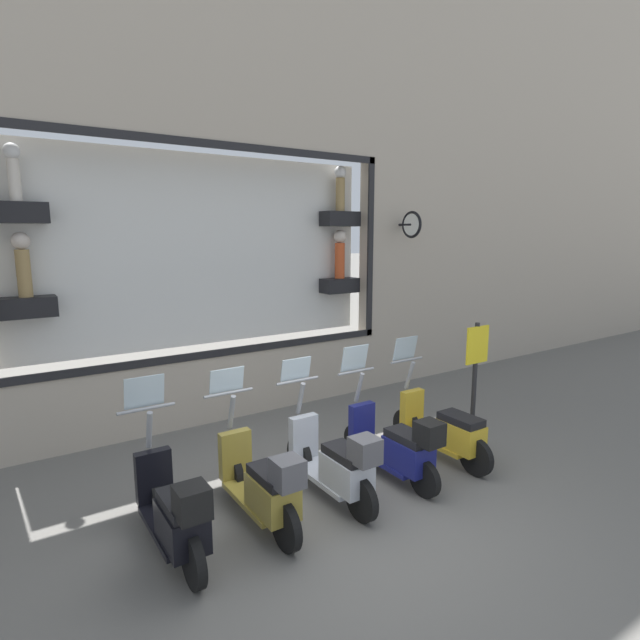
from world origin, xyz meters
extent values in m
plane|color=#66635E|center=(0.00, 0.00, 0.00)|extent=(120.00, 120.00, 0.00)
cube|color=#ADA08E|center=(3.60, -10.59, 5.50)|extent=(0.40, 14.82, 10.99)
cube|color=#ADA08E|center=(3.60, 0.00, 0.56)|extent=(0.40, 6.36, 1.12)
cube|color=black|center=(3.39, 0.00, 4.45)|extent=(0.04, 6.36, 0.12)
cube|color=black|center=(3.39, 0.00, 1.18)|extent=(0.04, 6.36, 0.12)
cube|color=black|center=(3.39, -3.12, 2.81)|extent=(0.04, 0.12, 3.40)
cube|color=silver|center=(3.95, 0.00, 2.81)|extent=(0.04, 6.12, 3.16)
cube|color=black|center=(3.73, -2.65, 3.38)|extent=(0.36, 0.73, 0.28)
cylinder|color=#9E7F4C|center=(3.73, -2.65, 3.83)|extent=(0.17, 0.17, 0.62)
sphere|color=white|center=(3.73, -2.65, 4.25)|extent=(0.22, 0.22, 0.22)
cube|color=black|center=(3.73, 2.65, 3.38)|extent=(0.36, 0.73, 0.28)
cylinder|color=silver|center=(3.73, 2.65, 3.80)|extent=(0.15, 0.15, 0.55)
sphere|color=white|center=(3.73, 2.65, 4.17)|extent=(0.20, 0.20, 0.20)
cube|color=black|center=(3.73, -2.65, 2.10)|extent=(0.36, 0.73, 0.28)
cylinder|color=#CC4C23|center=(3.73, -2.65, 2.58)|extent=(0.19, 0.19, 0.68)
sphere|color=beige|center=(3.73, -2.65, 3.05)|extent=(0.25, 0.25, 0.25)
cube|color=black|center=(3.73, 2.65, 2.10)|extent=(0.36, 0.73, 0.28)
cylinder|color=#9E7F4C|center=(3.73, 2.65, 2.57)|extent=(0.18, 0.18, 0.65)
sphere|color=beige|center=(3.73, 2.65, 3.01)|extent=(0.23, 0.23, 0.23)
cylinder|color=black|center=(3.23, -3.86, 3.27)|extent=(0.35, 0.05, 0.05)
torus|color=black|center=(3.05, -3.86, 3.27)|extent=(0.52, 0.06, 0.52)
cylinder|color=white|center=(3.05, -3.86, 3.27)|extent=(0.43, 0.03, 0.43)
cylinder|color=black|center=(1.08, -2.00, 0.25)|extent=(0.50, 0.09, 0.50)
cylinder|color=black|center=(-0.22, -2.00, 0.25)|extent=(0.50, 0.09, 0.50)
cube|color=gold|center=(0.43, -2.00, 0.24)|extent=(1.02, 0.38, 0.06)
cube|color=gold|center=(0.05, -2.00, 0.45)|extent=(0.61, 0.35, 0.36)
cube|color=black|center=(0.05, -2.00, 0.68)|extent=(0.58, 0.31, 0.10)
cube|color=gold|center=(0.97, -2.00, 0.55)|extent=(0.12, 0.37, 0.56)
cylinder|color=gray|center=(1.04, -2.00, 1.04)|extent=(0.20, 0.06, 0.45)
cylinder|color=gray|center=(1.11, -2.00, 1.25)|extent=(0.04, 0.61, 0.04)
cube|color=silver|center=(1.15, -2.00, 1.43)|extent=(0.09, 0.42, 0.35)
cylinder|color=black|center=(1.10, -1.05, 0.22)|extent=(0.45, 0.09, 0.45)
cylinder|color=black|center=(-0.24, -1.05, 0.22)|extent=(0.45, 0.09, 0.45)
cube|color=navy|center=(0.43, -1.05, 0.21)|extent=(1.02, 0.38, 0.06)
cube|color=navy|center=(0.05, -1.05, 0.42)|extent=(0.61, 0.35, 0.36)
cube|color=black|center=(0.05, -1.05, 0.65)|extent=(0.58, 0.31, 0.10)
cube|color=navy|center=(0.97, -1.05, 0.52)|extent=(0.12, 0.37, 0.56)
cylinder|color=gray|center=(1.04, -1.05, 1.02)|extent=(0.20, 0.06, 0.45)
cylinder|color=gray|center=(1.11, -1.05, 1.23)|extent=(0.04, 0.60, 0.04)
cube|color=silver|center=(1.15, -1.05, 1.41)|extent=(0.09, 0.42, 0.36)
cube|color=black|center=(-0.29, -1.05, 0.81)|extent=(0.28, 0.28, 0.28)
cylinder|color=black|center=(1.08, -0.11, 0.25)|extent=(0.49, 0.09, 0.49)
cylinder|color=black|center=(-0.22, -0.11, 0.25)|extent=(0.49, 0.09, 0.49)
cube|color=#B7BCC6|center=(0.43, -0.11, 0.23)|extent=(1.02, 0.39, 0.06)
cube|color=#B7BCC6|center=(0.05, -0.11, 0.44)|extent=(0.61, 0.35, 0.36)
cube|color=black|center=(0.05, -0.11, 0.67)|extent=(0.58, 0.31, 0.10)
cube|color=#B7BCC6|center=(0.97, -0.11, 0.54)|extent=(0.12, 0.37, 0.56)
cylinder|color=gray|center=(1.04, -0.11, 1.04)|extent=(0.20, 0.06, 0.45)
cylinder|color=gray|center=(1.11, -0.11, 1.25)|extent=(0.04, 0.61, 0.04)
cube|color=silver|center=(1.15, -0.11, 1.40)|extent=(0.08, 0.42, 0.29)
cube|color=#4C4C51|center=(-0.27, -0.11, 0.83)|extent=(0.28, 0.28, 0.28)
cylinder|color=black|center=(1.07, 0.83, 0.26)|extent=(0.51, 0.09, 0.51)
cylinder|color=black|center=(-0.22, 0.83, 0.26)|extent=(0.51, 0.09, 0.51)
cube|color=olive|center=(0.43, 0.83, 0.24)|extent=(1.02, 0.38, 0.06)
cube|color=olive|center=(0.05, 0.83, 0.45)|extent=(0.61, 0.35, 0.36)
cube|color=black|center=(0.05, 0.83, 0.68)|extent=(0.58, 0.31, 0.10)
cube|color=olive|center=(0.97, 0.83, 0.55)|extent=(0.12, 0.37, 0.56)
cylinder|color=gray|center=(1.04, 0.83, 1.05)|extent=(0.20, 0.06, 0.45)
cylinder|color=gray|center=(1.11, 0.83, 1.26)|extent=(0.04, 0.60, 0.04)
cube|color=silver|center=(1.15, 0.83, 1.41)|extent=(0.08, 0.42, 0.29)
cube|color=#4C4C51|center=(-0.27, 0.83, 0.84)|extent=(0.28, 0.28, 0.28)
cylinder|color=black|center=(1.08, 1.77, 0.25)|extent=(0.50, 0.09, 0.50)
cylinder|color=black|center=(-0.22, 1.77, 0.25)|extent=(0.50, 0.09, 0.50)
cube|color=black|center=(0.43, 1.77, 0.24)|extent=(1.02, 0.38, 0.06)
cube|color=black|center=(0.05, 1.77, 0.45)|extent=(0.61, 0.35, 0.36)
cube|color=black|center=(0.05, 1.77, 0.68)|extent=(0.58, 0.31, 0.10)
cube|color=black|center=(0.97, 1.77, 0.55)|extent=(0.12, 0.37, 0.56)
cylinder|color=gray|center=(1.04, 1.77, 1.04)|extent=(0.20, 0.06, 0.45)
cylinder|color=gray|center=(1.11, 1.77, 1.26)|extent=(0.04, 0.61, 0.04)
cube|color=silver|center=(1.15, 1.77, 1.44)|extent=(0.09, 0.42, 0.35)
cube|color=black|center=(-0.27, 1.77, 0.84)|extent=(0.28, 0.28, 0.28)
cylinder|color=#232326|center=(0.54, -2.83, 0.01)|extent=(0.36, 0.36, 0.02)
cylinder|color=#232326|center=(0.54, -2.83, 0.91)|extent=(0.07, 0.07, 1.82)
cube|color=yellow|center=(0.52, -2.83, 1.50)|extent=(0.03, 0.45, 0.55)
camera|label=1|loc=(-4.15, 3.03, 3.10)|focal=28.00mm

